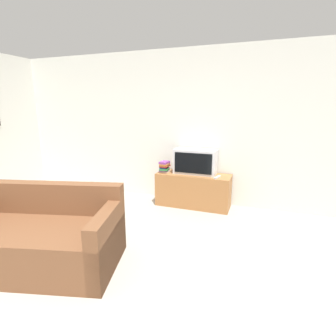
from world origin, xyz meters
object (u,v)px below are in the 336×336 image
Objects in this scene: couch at (41,239)px; remote_on_stand at (217,177)px; book_stack at (165,167)px; television at (195,161)px; tv_stand at (193,190)px.

remote_on_stand is (1.50, 2.10, 0.28)m from couch.
couch is at bearing -105.21° from book_stack.
television is 0.48m from remote_on_stand.
television is 2.56m from couch.
remote_on_stand is at bearing -14.63° from tv_stand.
television reaches higher than tv_stand.
remote_on_stand is (0.40, -0.16, -0.19)m from television.
television is at bearing 11.39° from book_stack.
television reaches higher than couch.
book_stack is at bearing -168.61° from television.
couch is 8.93× the size of remote_on_stand.
couch is at bearing -116.29° from tv_stand.
tv_stand is at bearing 48.97° from couch.
book_stack is at bearing 60.04° from couch.
remote_on_stand is (0.41, -0.11, 0.29)m from tv_stand.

